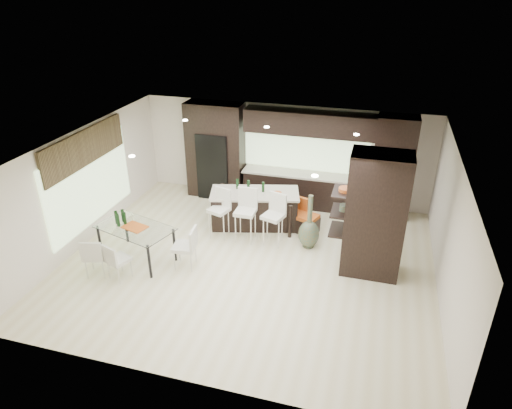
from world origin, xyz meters
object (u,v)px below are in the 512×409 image
(chair_near, at_px, (119,262))
(floor_vase, at_px, (309,222))
(stool_left, at_px, (219,218))
(stool_mid, at_px, (245,221))
(dining_table, at_px, (137,243))
(stool_right, at_px, (273,225))
(bench, at_px, (295,220))
(chair_end, at_px, (185,249))
(kitchen_island, at_px, (255,209))
(chair_far, at_px, (96,257))

(chair_near, bearing_deg, floor_vase, 53.77)
(stool_left, distance_m, stool_mid, 0.67)
(dining_table, relative_size, chair_near, 2.14)
(stool_mid, bearing_deg, stool_left, 178.54)
(stool_right, height_order, dining_table, stool_right)
(bench, bearing_deg, dining_table, -122.80)
(chair_end, bearing_deg, kitchen_island, -29.99)
(stool_mid, xyz_separation_m, stool_right, (0.67, 0.01, -0.02))
(kitchen_island, bearing_deg, chair_near, -139.52)
(kitchen_island, xyz_separation_m, stool_left, (-0.67, -0.79, 0.04))
(chair_far, relative_size, chair_end, 0.96)
(chair_far, bearing_deg, chair_end, 9.23)
(kitchen_island, height_order, chair_end, kitchen_island)
(stool_right, distance_m, dining_table, 3.13)
(stool_left, height_order, floor_vase, floor_vase)
(dining_table, xyz_separation_m, chair_near, (0.00, -0.76, -0.01))
(floor_vase, xyz_separation_m, chair_near, (-3.61, -2.32, -0.28))
(stool_right, relative_size, floor_vase, 0.76)
(kitchen_island, xyz_separation_m, stool_right, (0.67, -0.80, 0.05))
(stool_mid, bearing_deg, bench, 41.70)
(chair_end, bearing_deg, bench, -47.03)
(kitchen_island, relative_size, floor_vase, 1.64)
(stool_mid, xyz_separation_m, chair_end, (-0.95, -1.43, -0.09))
(stool_left, relative_size, dining_table, 0.59)
(chair_far, bearing_deg, floor_vase, 13.77)
(stool_right, relative_size, chair_near, 1.31)
(floor_vase, height_order, chair_near, floor_vase)
(stool_left, distance_m, chair_far, 2.96)
(stool_right, bearing_deg, stool_mid, -161.97)
(stool_mid, distance_m, bench, 1.40)
(stool_right, xyz_separation_m, bench, (0.35, 0.91, -0.28))
(floor_vase, bearing_deg, chair_far, -150.59)
(floor_vase, height_order, chair_far, floor_vase)
(stool_mid, bearing_deg, chair_end, -123.70)
(stool_mid, xyz_separation_m, floor_vase, (1.51, 0.12, 0.14))
(stool_right, bearing_deg, chair_end, -121.08)
(kitchen_island, xyz_separation_m, stool_mid, (-0.00, -0.80, 0.07))
(bench, bearing_deg, stool_right, -90.68)
(bench, xyz_separation_m, chair_near, (-3.12, -3.11, 0.16))
(dining_table, bearing_deg, stool_mid, 50.65)
(stool_right, distance_m, bench, 1.01)
(floor_vase, xyz_separation_m, chair_far, (-4.14, -2.33, -0.25))
(stool_left, xyz_separation_m, dining_table, (-1.43, -1.44, -0.09))
(kitchen_island, bearing_deg, stool_right, -64.28)
(dining_table, bearing_deg, stool_right, 43.84)
(stool_right, distance_m, chair_near, 3.54)
(floor_vase, relative_size, chair_far, 1.59)
(stool_left, height_order, chair_near, stool_left)
(bench, bearing_deg, floor_vase, -37.92)
(dining_table, relative_size, chair_far, 2.00)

